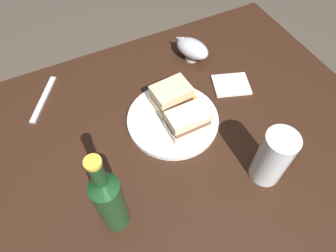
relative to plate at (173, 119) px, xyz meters
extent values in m
plane|color=#4C4238|center=(0.06, 0.06, -0.75)|extent=(6.00, 6.00, 0.00)
cube|color=black|center=(0.06, 0.06, -0.38)|extent=(1.23, 0.87, 0.74)
cylinder|color=white|center=(0.00, 0.00, 0.00)|extent=(0.26, 0.26, 0.01)
cube|color=beige|center=(-0.02, 0.05, 0.02)|extent=(0.11, 0.07, 0.02)
cube|color=brown|center=(-0.02, 0.05, 0.04)|extent=(0.11, 0.06, 0.02)
cube|color=beige|center=(-0.02, 0.05, 0.06)|extent=(0.11, 0.07, 0.02)
cube|color=beige|center=(-0.02, -0.05, 0.02)|extent=(0.11, 0.08, 0.03)
cube|color=#B27A4C|center=(-0.02, -0.05, 0.04)|extent=(0.10, 0.08, 0.02)
cube|color=beige|center=(-0.02, -0.05, 0.06)|extent=(0.11, 0.08, 0.03)
cube|color=#AD702D|center=(-0.03, -0.02, 0.02)|extent=(0.05, 0.06, 0.02)
cube|color=gold|center=(-0.03, 0.03, 0.02)|extent=(0.02, 0.05, 0.02)
cube|color=gold|center=(-0.07, -0.05, 0.02)|extent=(0.04, 0.06, 0.02)
cube|color=#B77F33|center=(-0.08, 0.02, 0.02)|extent=(0.06, 0.04, 0.02)
cube|color=#AD702D|center=(-0.06, 0.01, 0.02)|extent=(0.06, 0.04, 0.02)
cube|color=gold|center=(-0.08, -0.03, 0.02)|extent=(0.02, 0.05, 0.02)
cylinder|color=white|center=(-0.14, 0.25, 0.07)|extent=(0.08, 0.08, 0.16)
cylinder|color=gold|center=(-0.14, 0.25, 0.02)|extent=(0.07, 0.07, 0.06)
cylinder|color=#B7B7BC|center=(-0.17, -0.20, 0.00)|extent=(0.04, 0.04, 0.02)
ellipsoid|color=#B7B7BC|center=(-0.17, -0.20, 0.04)|extent=(0.11, 0.14, 0.06)
ellipsoid|color=#381E0F|center=(-0.17, -0.20, 0.04)|extent=(0.09, 0.11, 0.02)
cone|color=#B7B7BC|center=(-0.15, -0.25, 0.05)|extent=(0.03, 0.04, 0.02)
cylinder|color=#19421E|center=(0.24, 0.19, 0.08)|extent=(0.06, 0.06, 0.18)
cone|color=#19421E|center=(0.24, 0.19, 0.19)|extent=(0.06, 0.06, 0.02)
cylinder|color=#19421E|center=(0.24, 0.19, 0.23)|extent=(0.03, 0.03, 0.07)
cylinder|color=gold|center=(0.24, 0.19, 0.27)|extent=(0.03, 0.03, 0.01)
cube|color=silver|center=(-0.23, -0.04, 0.00)|extent=(0.13, 0.12, 0.01)
cube|color=silver|center=(0.32, -0.24, 0.00)|extent=(0.11, 0.16, 0.01)
camera|label=1|loc=(0.23, 0.45, 0.69)|focal=31.95mm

